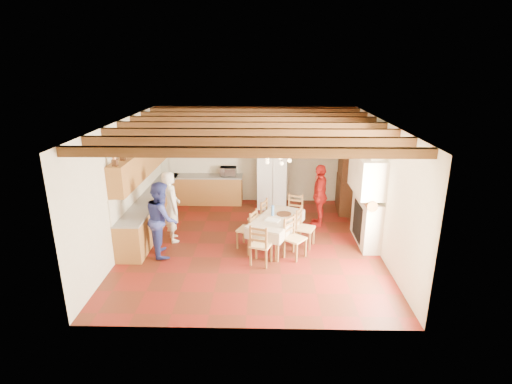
% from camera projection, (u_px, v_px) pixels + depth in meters
% --- Properties ---
extents(floor, '(6.00, 6.50, 0.02)m').
position_uv_depth(floor, '(252.00, 244.00, 9.82)').
color(floor, '#521E11').
rests_on(floor, ground).
extents(ceiling, '(6.00, 6.50, 0.02)m').
position_uv_depth(ceiling, '(251.00, 121.00, 8.87)').
color(ceiling, silver).
rests_on(ceiling, ground).
extents(wall_back, '(6.00, 0.02, 3.00)m').
position_uv_depth(wall_back, '(255.00, 155.00, 12.44)').
color(wall_back, beige).
rests_on(wall_back, ground).
extents(wall_front, '(6.00, 0.02, 3.00)m').
position_uv_depth(wall_front, '(245.00, 248.00, 6.25)').
color(wall_front, beige).
rests_on(wall_front, ground).
extents(wall_left, '(0.02, 6.50, 3.00)m').
position_uv_depth(wall_left, '(124.00, 185.00, 9.41)').
color(wall_left, beige).
rests_on(wall_left, ground).
extents(wall_right, '(0.02, 6.50, 3.00)m').
position_uv_depth(wall_right, '(381.00, 187.00, 9.28)').
color(wall_right, beige).
rests_on(wall_right, ground).
extents(ceiling_beams, '(6.00, 6.30, 0.16)m').
position_uv_depth(ceiling_beams, '(251.00, 126.00, 8.90)').
color(ceiling_beams, '#3C250D').
rests_on(ceiling_beams, ground).
extents(lower_cabinets_left, '(0.60, 4.30, 0.86)m').
position_uv_depth(lower_cabinets_left, '(153.00, 211.00, 10.73)').
color(lower_cabinets_left, brown).
rests_on(lower_cabinets_left, ground).
extents(lower_cabinets_back, '(2.30, 0.60, 0.86)m').
position_uv_depth(lower_cabinets_back, '(205.00, 190.00, 12.51)').
color(lower_cabinets_back, brown).
rests_on(lower_cabinets_back, ground).
extents(countertop_left, '(0.62, 4.30, 0.04)m').
position_uv_depth(countertop_left, '(151.00, 196.00, 10.59)').
color(countertop_left, slate).
rests_on(countertop_left, lower_cabinets_left).
extents(countertop_back, '(2.34, 0.62, 0.04)m').
position_uv_depth(countertop_back, '(205.00, 176.00, 12.37)').
color(countertop_back, slate).
rests_on(countertop_back, lower_cabinets_back).
extents(backsplash_left, '(0.03, 4.30, 0.60)m').
position_uv_depth(backsplash_left, '(140.00, 184.00, 10.50)').
color(backsplash_left, white).
rests_on(backsplash_left, ground).
extents(backsplash_back, '(2.30, 0.03, 0.60)m').
position_uv_depth(backsplash_back, '(206.00, 164.00, 12.54)').
color(backsplash_back, white).
rests_on(backsplash_back, ground).
extents(upper_cabinets, '(0.35, 4.20, 0.70)m').
position_uv_depth(upper_cabinets, '(143.00, 160.00, 10.29)').
color(upper_cabinets, brown).
rests_on(upper_cabinets, ground).
extents(fireplace, '(0.56, 1.60, 2.80)m').
position_uv_depth(fireplace, '(366.00, 188.00, 9.51)').
color(fireplace, beige).
rests_on(fireplace, ground).
extents(wall_picture, '(0.34, 0.03, 0.42)m').
position_uv_depth(wall_picture, '(305.00, 144.00, 12.26)').
color(wall_picture, black).
rests_on(wall_picture, ground).
extents(refrigerator, '(0.92, 0.78, 1.72)m').
position_uv_depth(refrigerator, '(273.00, 180.00, 12.05)').
color(refrigerator, white).
rests_on(refrigerator, floor).
extents(hutch, '(0.62, 1.29, 2.28)m').
position_uv_depth(hutch, '(348.00, 174.00, 11.69)').
color(hutch, '#33170A').
rests_on(hutch, floor).
extents(dining_table, '(1.46, 1.86, 0.73)m').
position_uv_depth(dining_table, '(276.00, 221.00, 9.53)').
color(dining_table, beige).
rests_on(dining_table, floor).
extents(chandelier, '(0.47, 0.47, 0.03)m').
position_uv_depth(chandelier, '(277.00, 155.00, 9.03)').
color(chandelier, black).
rests_on(chandelier, ground).
extents(chair_left_near, '(0.53, 0.54, 0.96)m').
position_uv_depth(chair_left_near, '(247.00, 229.00, 9.50)').
color(chair_left_near, brown).
rests_on(chair_left_near, floor).
extents(chair_left_far, '(0.53, 0.54, 0.96)m').
position_uv_depth(chair_left_far, '(258.00, 217.00, 10.22)').
color(chair_left_far, brown).
rests_on(chair_left_far, floor).
extents(chair_right_near, '(0.58, 0.58, 0.96)m').
position_uv_depth(chair_right_near, '(295.00, 238.00, 9.01)').
color(chair_right_near, brown).
rests_on(chair_right_near, floor).
extents(chair_right_far, '(0.53, 0.54, 0.96)m').
position_uv_depth(chair_right_far, '(305.00, 228.00, 9.57)').
color(chair_right_far, brown).
rests_on(chair_right_far, floor).
extents(chair_end_near, '(0.53, 0.52, 0.96)m').
position_uv_depth(chair_end_near, '(261.00, 244.00, 8.71)').
color(chair_end_near, brown).
rests_on(chair_end_near, floor).
extents(chair_end_far, '(0.52, 0.51, 0.96)m').
position_uv_depth(chair_end_far, '(294.00, 213.00, 10.46)').
color(chair_end_far, brown).
rests_on(chair_end_far, floor).
extents(person_man, '(0.64, 0.76, 1.78)m').
position_uv_depth(person_man, '(172.00, 207.00, 9.78)').
color(person_man, white).
rests_on(person_man, floor).
extents(person_woman_blue, '(0.89, 1.01, 1.74)m').
position_uv_depth(person_woman_blue, '(162.00, 219.00, 9.08)').
color(person_woman_blue, navy).
rests_on(person_woman_blue, floor).
extents(person_woman_red, '(0.63, 1.07, 1.70)m').
position_uv_depth(person_woman_red, '(320.00, 195.00, 10.70)').
color(person_woman_red, '#B51A15').
rests_on(person_woman_red, floor).
extents(microwave, '(0.50, 0.35, 0.27)m').
position_uv_depth(microwave, '(228.00, 171.00, 12.30)').
color(microwave, silver).
rests_on(microwave, countertop_back).
extents(fridge_vase, '(0.34, 0.34, 0.30)m').
position_uv_depth(fridge_vase, '(268.00, 147.00, 11.73)').
color(fridge_vase, '#33170A').
rests_on(fridge_vase, refrigerator).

